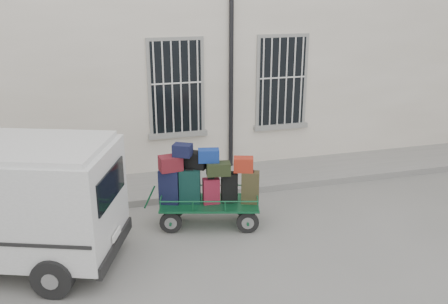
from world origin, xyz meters
TOP-DOWN VIEW (x-y plane):
  - ground at (0.00, 0.00)m, footprint 80.00×80.00m
  - building at (0.00, 5.50)m, footprint 24.00×5.15m
  - sidewalk at (0.00, 2.20)m, footprint 24.00×1.70m
  - luggage_cart at (-0.38, 0.12)m, footprint 2.31×1.36m

SIDE VIEW (x-z plane):
  - ground at x=0.00m, z-range 0.00..0.00m
  - sidewalk at x=0.00m, z-range 0.00..0.15m
  - luggage_cart at x=-0.38m, z-range 0.01..1.73m
  - building at x=0.00m, z-range 0.00..6.00m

